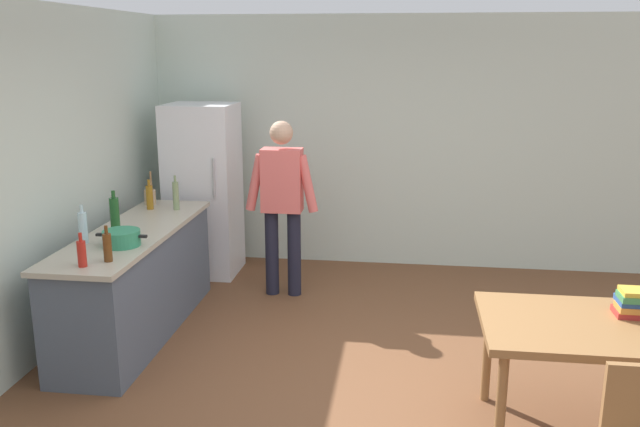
% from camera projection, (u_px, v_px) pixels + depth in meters
% --- Properties ---
extents(ground_plane, '(14.00, 14.00, 0.00)m').
position_uv_depth(ground_plane, '(368.00, 395.00, 4.62)').
color(ground_plane, brown).
extents(wall_back, '(6.40, 0.12, 2.70)m').
position_uv_depth(wall_back, '(388.00, 143.00, 7.17)').
color(wall_back, silver).
rests_on(wall_back, ground_plane).
extents(wall_left, '(0.12, 5.60, 2.70)m').
position_uv_depth(wall_left, '(17.00, 190.00, 4.82)').
color(wall_left, silver).
rests_on(wall_left, ground_plane).
extents(kitchen_counter, '(0.64, 2.20, 0.90)m').
position_uv_depth(kitchen_counter, '(137.00, 282.00, 5.53)').
color(kitchen_counter, '#4C5666').
rests_on(kitchen_counter, ground_plane).
extents(refrigerator, '(0.70, 0.67, 1.80)m').
position_uv_depth(refrigerator, '(203.00, 190.00, 6.95)').
color(refrigerator, white).
rests_on(refrigerator, ground_plane).
extents(person, '(0.70, 0.22, 1.70)m').
position_uv_depth(person, '(282.00, 197.00, 6.28)').
color(person, '#1E1E2D').
rests_on(person, ground_plane).
extents(dining_table, '(1.40, 0.90, 0.75)m').
position_uv_depth(dining_table, '(599.00, 335.00, 3.98)').
color(dining_table, olive).
rests_on(dining_table, ground_plane).
extents(cooking_pot, '(0.40, 0.28, 0.12)m').
position_uv_depth(cooking_pot, '(122.00, 238.00, 4.99)').
color(cooking_pot, '#2D845B').
rests_on(cooking_pot, kitchen_counter).
extents(utensil_jar, '(0.11, 0.11, 0.32)m').
position_uv_depth(utensil_jar, '(150.00, 196.00, 6.30)').
color(utensil_jar, tan).
rests_on(utensil_jar, kitchen_counter).
extents(bottle_water_clear, '(0.07, 0.07, 0.30)m').
position_uv_depth(bottle_water_clear, '(83.00, 227.00, 5.05)').
color(bottle_water_clear, silver).
rests_on(bottle_water_clear, kitchen_counter).
extents(bottle_beer_brown, '(0.06, 0.06, 0.26)m').
position_uv_depth(bottle_beer_brown, '(107.00, 247.00, 4.61)').
color(bottle_beer_brown, '#5B3314').
rests_on(bottle_beer_brown, kitchen_counter).
extents(bottle_vinegar_tall, '(0.06, 0.06, 0.32)m').
position_uv_depth(bottle_vinegar_tall, '(176.00, 195.00, 6.09)').
color(bottle_vinegar_tall, gray).
rests_on(bottle_vinegar_tall, kitchen_counter).
extents(bottle_sauce_red, '(0.06, 0.06, 0.24)m').
position_uv_depth(bottle_sauce_red, '(82.00, 253.00, 4.51)').
color(bottle_sauce_red, '#B22319').
rests_on(bottle_sauce_red, kitchen_counter).
extents(bottle_wine_green, '(0.08, 0.08, 0.34)m').
position_uv_depth(bottle_wine_green, '(115.00, 214.00, 5.36)').
color(bottle_wine_green, '#1E5123').
rests_on(bottle_wine_green, kitchen_counter).
extents(bottle_oil_amber, '(0.06, 0.06, 0.28)m').
position_uv_depth(bottle_oil_amber, '(150.00, 197.00, 6.11)').
color(bottle_oil_amber, '#996619').
rests_on(bottle_oil_amber, kitchen_counter).
extents(book_stack, '(0.26, 0.20, 0.18)m').
position_uv_depth(book_stack, '(637.00, 303.00, 4.05)').
color(book_stack, '#B22D28').
rests_on(book_stack, dining_table).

